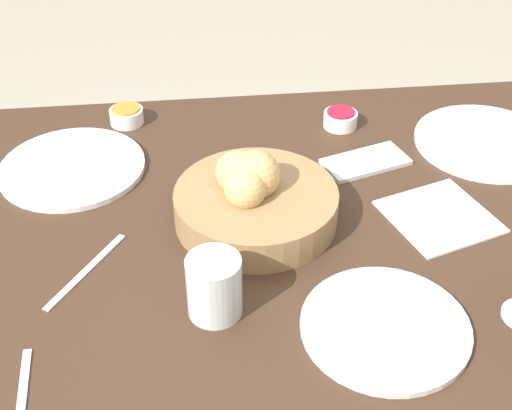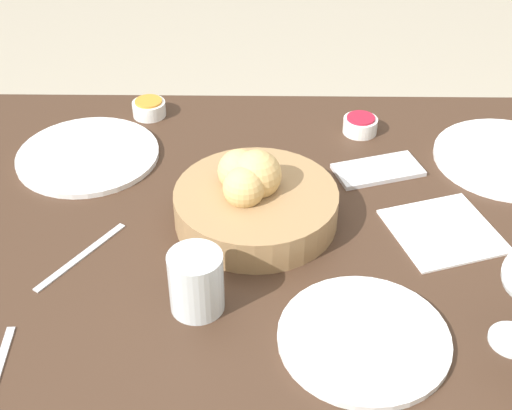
{
  "view_description": "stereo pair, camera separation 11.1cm",
  "coord_description": "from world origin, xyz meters",
  "px_view_note": "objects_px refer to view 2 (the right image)",
  "views": [
    {
      "loc": [
        0.15,
        0.83,
        1.47
      ],
      "look_at": [
        0.05,
        -0.05,
        0.8
      ],
      "focal_mm": 50.0,
      "sensor_mm": 36.0,
      "label": 1
    },
    {
      "loc": [
        0.04,
        0.84,
        1.47
      ],
      "look_at": [
        0.05,
        -0.05,
        0.8
      ],
      "focal_mm": 50.0,
      "sensor_mm": 36.0,
      "label": 2
    }
  ],
  "objects_px": {
    "cell_phone": "(378,170)",
    "napkin": "(443,231)",
    "plate_far_center": "(364,338)",
    "water_tumbler": "(196,282)",
    "jam_bowl_honey": "(149,108)",
    "plate_near_left": "(508,158)",
    "bread_basket": "(254,200)",
    "jam_bowl_berry": "(360,125)",
    "plate_near_right": "(88,155)",
    "knife_silver": "(81,256)"
  },
  "relations": [
    {
      "from": "water_tumbler",
      "to": "jam_bowl_berry",
      "type": "relative_size",
      "value": 1.41
    },
    {
      "from": "jam_bowl_honey",
      "to": "knife_silver",
      "type": "xyz_separation_m",
      "value": [
        0.05,
        0.42,
        -0.01
      ]
    },
    {
      "from": "cell_phone",
      "to": "plate_near_left",
      "type": "bearing_deg",
      "value": -170.6
    },
    {
      "from": "bread_basket",
      "to": "jam_bowl_berry",
      "type": "distance_m",
      "value": 0.33
    },
    {
      "from": "bread_basket",
      "to": "cell_phone",
      "type": "xyz_separation_m",
      "value": [
        -0.21,
        -0.14,
        -0.03
      ]
    },
    {
      "from": "jam_bowl_honey",
      "to": "knife_silver",
      "type": "bearing_deg",
      "value": 83.7
    },
    {
      "from": "napkin",
      "to": "plate_near_left",
      "type": "bearing_deg",
      "value": -127.12
    },
    {
      "from": "water_tumbler",
      "to": "jam_bowl_honey",
      "type": "bearing_deg",
      "value": -75.43
    },
    {
      "from": "plate_near_right",
      "to": "water_tumbler",
      "type": "distance_m",
      "value": 0.43
    },
    {
      "from": "plate_near_left",
      "to": "bread_basket",
      "type": "bearing_deg",
      "value": 21.24
    },
    {
      "from": "bread_basket",
      "to": "plate_near_right",
      "type": "relative_size",
      "value": 1.02
    },
    {
      "from": "knife_silver",
      "to": "napkin",
      "type": "relative_size",
      "value": 0.8
    },
    {
      "from": "plate_near_right",
      "to": "napkin",
      "type": "xyz_separation_m",
      "value": [
        -0.6,
        0.2,
        -0.0
      ]
    },
    {
      "from": "plate_near_right",
      "to": "cell_phone",
      "type": "xyz_separation_m",
      "value": [
        -0.51,
        0.04,
        -0.0
      ]
    },
    {
      "from": "plate_near_right",
      "to": "cell_phone",
      "type": "height_order",
      "value": "plate_near_right"
    },
    {
      "from": "water_tumbler",
      "to": "jam_bowl_honey",
      "type": "distance_m",
      "value": 0.54
    },
    {
      "from": "jam_bowl_berry",
      "to": "napkin",
      "type": "bearing_deg",
      "value": 108.57
    },
    {
      "from": "knife_silver",
      "to": "napkin",
      "type": "bearing_deg",
      "value": -173.21
    },
    {
      "from": "plate_near_left",
      "to": "water_tumbler",
      "type": "relative_size",
      "value": 2.87
    },
    {
      "from": "plate_near_right",
      "to": "cell_phone",
      "type": "relative_size",
      "value": 1.53
    },
    {
      "from": "bread_basket",
      "to": "cell_phone",
      "type": "bearing_deg",
      "value": -147.61
    },
    {
      "from": "knife_silver",
      "to": "plate_far_center",
      "type": "bearing_deg",
      "value": 158.34
    },
    {
      "from": "plate_far_center",
      "to": "cell_phone",
      "type": "xyz_separation_m",
      "value": [
        -0.07,
        -0.39,
        -0.0
      ]
    },
    {
      "from": "plate_far_center",
      "to": "napkin",
      "type": "bearing_deg",
      "value": -123.25
    },
    {
      "from": "bread_basket",
      "to": "water_tumbler",
      "type": "xyz_separation_m",
      "value": [
        0.07,
        0.19,
        0.01
      ]
    },
    {
      "from": "jam_bowl_berry",
      "to": "plate_near_right",
      "type": "bearing_deg",
      "value": 10.73
    },
    {
      "from": "jam_bowl_honey",
      "to": "napkin",
      "type": "height_order",
      "value": "jam_bowl_honey"
    },
    {
      "from": "plate_near_right",
      "to": "bread_basket",
      "type": "bearing_deg",
      "value": 149.91
    },
    {
      "from": "knife_silver",
      "to": "jam_bowl_honey",
      "type": "bearing_deg",
      "value": -96.3
    },
    {
      "from": "cell_phone",
      "to": "napkin",
      "type": "bearing_deg",
      "value": 116.37
    },
    {
      "from": "jam_bowl_berry",
      "to": "knife_silver",
      "type": "height_order",
      "value": "jam_bowl_berry"
    },
    {
      "from": "water_tumbler",
      "to": "plate_near_left",
      "type": "bearing_deg",
      "value": -144.83
    },
    {
      "from": "plate_near_right",
      "to": "jam_bowl_honey",
      "type": "xyz_separation_m",
      "value": [
        -0.09,
        -0.15,
        0.01
      ]
    },
    {
      "from": "plate_near_left",
      "to": "jam_bowl_berry",
      "type": "bearing_deg",
      "value": -20.28
    },
    {
      "from": "bread_basket",
      "to": "plate_near_left",
      "type": "height_order",
      "value": "bread_basket"
    },
    {
      "from": "napkin",
      "to": "plate_far_center",
      "type": "bearing_deg",
      "value": 56.75
    },
    {
      "from": "bread_basket",
      "to": "knife_silver",
      "type": "height_order",
      "value": "bread_basket"
    },
    {
      "from": "bread_basket",
      "to": "knife_silver",
      "type": "bearing_deg",
      "value": 20.23
    },
    {
      "from": "jam_bowl_honey",
      "to": "knife_silver",
      "type": "relative_size",
      "value": 0.41
    },
    {
      "from": "bread_basket",
      "to": "water_tumbler",
      "type": "relative_size",
      "value": 2.84
    },
    {
      "from": "plate_near_left",
      "to": "plate_far_center",
      "type": "height_order",
      "value": "same"
    },
    {
      "from": "jam_bowl_honey",
      "to": "napkin",
      "type": "distance_m",
      "value": 0.62
    },
    {
      "from": "jam_bowl_honey",
      "to": "bread_basket",
      "type": "bearing_deg",
      "value": 122.79
    },
    {
      "from": "jam_bowl_honey",
      "to": "water_tumbler",
      "type": "bearing_deg",
      "value": 104.57
    },
    {
      "from": "bread_basket",
      "to": "jam_bowl_berry",
      "type": "relative_size",
      "value": 4.01
    },
    {
      "from": "knife_silver",
      "to": "bread_basket",
      "type": "bearing_deg",
      "value": -159.77
    },
    {
      "from": "water_tumbler",
      "to": "plate_near_right",
      "type": "bearing_deg",
      "value": -58.52
    },
    {
      "from": "plate_near_right",
      "to": "plate_far_center",
      "type": "xyz_separation_m",
      "value": [
        -0.45,
        0.43,
        0.0
      ]
    },
    {
      "from": "jam_bowl_berry",
      "to": "plate_near_left",
      "type": "bearing_deg",
      "value": 159.72
    },
    {
      "from": "water_tumbler",
      "to": "cell_phone",
      "type": "xyz_separation_m",
      "value": [
        -0.29,
        -0.33,
        -0.04
      ]
    }
  ]
}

